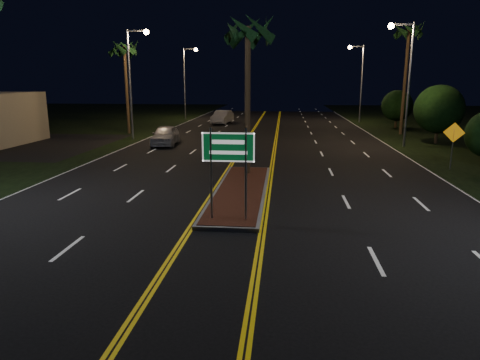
# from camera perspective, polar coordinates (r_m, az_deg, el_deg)

# --- Properties ---
(ground) EXTENTS (120.00, 120.00, 0.00)m
(ground) POSITION_cam_1_polar(r_m,az_deg,el_deg) (12.56, -3.15, -9.85)
(ground) COLOR black
(ground) RESTS_ON ground
(median_island) EXTENTS (2.25, 10.25, 0.17)m
(median_island) POSITION_cam_1_polar(r_m,az_deg,el_deg) (19.12, 0.09, -1.48)
(median_island) COLOR gray
(median_island) RESTS_ON ground
(highway_sign) EXTENTS (1.80, 0.08, 3.20)m
(highway_sign) POSITION_cam_1_polar(r_m,az_deg,el_deg) (14.55, -1.57, 3.23)
(highway_sign) COLOR gray
(highway_sign) RESTS_ON ground
(streetlight_left_mid) EXTENTS (1.91, 0.44, 9.00)m
(streetlight_left_mid) POSITION_cam_1_polar(r_m,az_deg,el_deg) (37.55, -13.98, 13.87)
(streetlight_left_mid) COLOR gray
(streetlight_left_mid) RESTS_ON ground
(streetlight_left_far) EXTENTS (1.91, 0.44, 9.00)m
(streetlight_left_far) POSITION_cam_1_polar(r_m,az_deg,el_deg) (56.81, -7.06, 13.75)
(streetlight_left_far) COLOR gray
(streetlight_left_far) RESTS_ON ground
(streetlight_right_mid) EXTENTS (1.91, 0.44, 9.00)m
(streetlight_right_mid) POSITION_cam_1_polar(r_m,az_deg,el_deg) (34.56, 21.12, 13.50)
(streetlight_right_mid) COLOR gray
(streetlight_right_mid) RESTS_ON ground
(streetlight_right_far) EXTENTS (1.91, 0.44, 9.00)m
(streetlight_right_far) POSITION_cam_1_polar(r_m,az_deg,el_deg) (54.14, 15.57, 13.42)
(streetlight_right_far) COLOR gray
(streetlight_right_far) RESTS_ON ground
(palm_median) EXTENTS (2.40, 2.40, 8.30)m
(palm_median) POSITION_cam_1_polar(r_m,az_deg,el_deg) (22.13, 1.05, 19.26)
(palm_median) COLOR #382819
(palm_median) RESTS_ON ground
(palm_left_far) EXTENTS (2.40, 2.40, 8.80)m
(palm_left_far) POSITION_cam_1_polar(r_m,az_deg,el_deg) (42.15, -15.18, 16.52)
(palm_left_far) COLOR #382819
(palm_left_far) RESTS_ON ground
(palm_right_far) EXTENTS (2.40, 2.40, 10.30)m
(palm_right_far) POSITION_cam_1_polar(r_m,az_deg,el_deg) (43.05, 21.61, 17.87)
(palm_right_far) COLOR #382819
(palm_right_far) RESTS_ON ground
(shrub_mid) EXTENTS (3.78, 3.78, 4.62)m
(shrub_mid) POSITION_cam_1_polar(r_m,az_deg,el_deg) (37.51, 25.01, 8.56)
(shrub_mid) COLOR #382819
(shrub_mid) RESTS_ON ground
(shrub_far) EXTENTS (3.24, 3.24, 3.96)m
(shrub_far) POSITION_cam_1_polar(r_m,az_deg,el_deg) (48.97, 20.21, 9.29)
(shrub_far) COLOR #382819
(shrub_far) RESTS_ON ground
(car_near) EXTENTS (2.78, 5.52, 1.78)m
(car_near) POSITION_cam_1_polar(r_m,az_deg,el_deg) (34.00, -9.95, 6.12)
(car_near) COLOR #B2B3B8
(car_near) RESTS_ON ground
(car_far) EXTENTS (3.00, 5.64, 1.80)m
(car_far) POSITION_cam_1_polar(r_m,az_deg,el_deg) (50.51, -2.38, 8.53)
(car_far) COLOR silver
(car_far) RESTS_ON ground
(warning_sign) EXTENTS (1.06, 0.38, 2.65)m
(warning_sign) POSITION_cam_1_polar(r_m,az_deg,el_deg) (26.69, 26.56, 4.92)
(warning_sign) COLOR gray
(warning_sign) RESTS_ON ground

